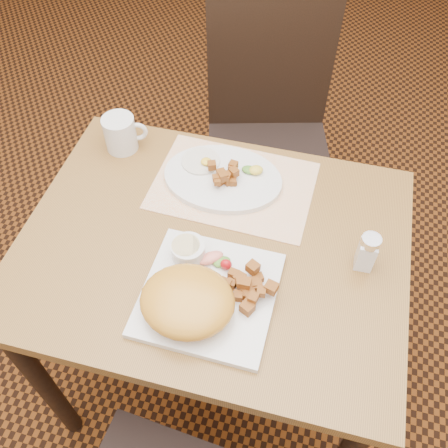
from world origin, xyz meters
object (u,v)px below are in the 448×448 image
Objects in this scene: table at (213,268)px; salt_shaker at (367,252)px; plate_oval at (223,178)px; coffee_mug at (121,133)px; plate_square at (209,294)px; chair_far at (269,126)px.

salt_shaker is (0.34, 0.02, 0.16)m from table.
plate_oval is 0.30m from coffee_mug.
coffee_mug reaches higher than plate_square.
plate_square is at bearing -77.63° from table.
chair_far reaches higher than salt_shaker.
salt_shaker is (0.33, -0.65, 0.26)m from chair_far.
plate_oval is at bearing 97.48° from table.
coffee_mug is (-0.32, 0.25, 0.16)m from table.
salt_shaker is at bearing 3.94° from table.
plate_oval is (-0.06, 0.34, 0.00)m from plate_square.
table is 0.23m from plate_oval.
table is 0.93× the size of chair_far.
coffee_mug is at bearing 161.05° from salt_shaker.
table is 0.38m from salt_shaker.
coffee_mug is at bearing 36.67° from chair_far.
plate_square is at bearing 75.85° from chair_far.
salt_shaker is at bearing -18.95° from coffee_mug.
plate_oval is 3.05× the size of salt_shaker.
coffee_mug is at bearing 131.82° from plate_square.
plate_oval is 0.41m from salt_shaker.
salt_shaker reaches higher than coffee_mug.
salt_shaker is 0.88× the size of coffee_mug.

